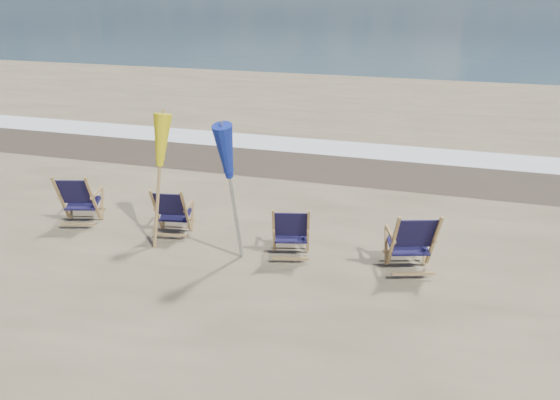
% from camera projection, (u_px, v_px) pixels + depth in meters
% --- Properties ---
extents(surf_foam, '(200.00, 1.40, 0.01)m').
position_uv_depth(surf_foam, '(343.00, 148.00, 14.58)').
color(surf_foam, silver).
rests_on(surf_foam, ground).
extents(wet_sand_strip, '(200.00, 2.60, 0.00)m').
position_uv_depth(wet_sand_strip, '(332.00, 166.00, 13.25)').
color(wet_sand_strip, '#42362A').
rests_on(wet_sand_strip, ground).
extents(beach_chair_0, '(0.84, 0.90, 1.04)m').
position_uv_depth(beach_chair_0, '(93.00, 200.00, 9.80)').
color(beach_chair_0, '#141235').
rests_on(beach_chair_0, ground).
extents(beach_chair_1, '(0.71, 0.77, 0.95)m').
position_uv_depth(beach_chair_1, '(186.00, 213.00, 9.39)').
color(beach_chair_1, '#141235').
rests_on(beach_chair_1, ground).
extents(beach_chair_2, '(0.77, 0.83, 0.97)m').
position_uv_depth(beach_chair_2, '(308.00, 233.00, 8.61)').
color(beach_chair_2, '#141235').
rests_on(beach_chair_2, ground).
extents(beach_chair_3, '(0.90, 0.96, 1.09)m').
position_uv_depth(beach_chair_3, '(434.00, 244.00, 8.15)').
color(beach_chair_3, '#141235').
rests_on(beach_chair_3, ground).
extents(umbrella_yellow, '(0.30, 0.30, 2.23)m').
position_uv_depth(umbrella_yellow, '(155.00, 148.00, 8.75)').
color(umbrella_yellow, '#A07C47').
rests_on(umbrella_yellow, ground).
extents(umbrella_blue, '(0.30, 0.30, 2.37)m').
position_uv_depth(umbrella_blue, '(232.00, 154.00, 8.01)').
color(umbrella_blue, '#A5A5AD').
rests_on(umbrella_blue, ground).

